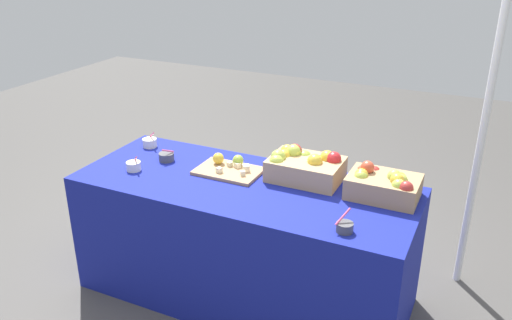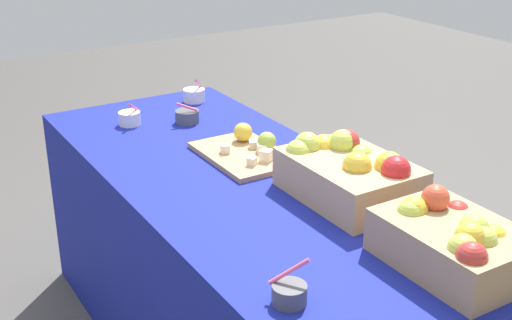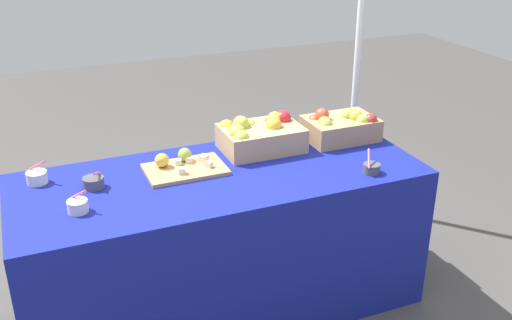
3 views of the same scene
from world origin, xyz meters
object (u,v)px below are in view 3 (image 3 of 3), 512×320
object	(u,v)px
sample_bowl_extra	(371,168)
tent_pole	(358,58)
apple_crate_left	(340,126)
sample_bowl_near	(37,177)
apple_crate_middle	(258,134)
cutting_board_front	(183,166)
sample_bowl_far	(78,206)
sample_bowl_mid	(94,182)

from	to	relation	value
sample_bowl_extra	tent_pole	xyz separation A→B (m)	(0.49, 0.96, 0.25)
apple_crate_left	sample_bowl_near	xyz separation A→B (m)	(-1.52, 0.06, -0.04)
apple_crate_middle	cutting_board_front	distance (m)	0.44
tent_pole	apple_crate_middle	bearing A→B (deg)	-150.33
sample_bowl_near	sample_bowl_extra	world-z (taller)	sample_bowl_near
apple_crate_left	cutting_board_front	xyz separation A→B (m)	(-0.88, -0.06, -0.05)
apple_crate_middle	sample_bowl_extra	size ratio (longest dim) A/B	3.78
apple_crate_left	sample_bowl_far	xyz separation A→B (m)	(-1.39, -0.28, -0.05)
sample_bowl_mid	tent_pole	bearing A→B (deg)	19.88
sample_bowl_near	cutting_board_front	bearing A→B (deg)	-10.53
tent_pole	sample_bowl_mid	bearing A→B (deg)	-160.12
apple_crate_left	sample_bowl_mid	distance (m)	1.30
cutting_board_front	tent_pole	bearing A→B (deg)	24.61
sample_bowl_near	sample_bowl_far	xyz separation A→B (m)	(0.13, -0.34, -0.00)
sample_bowl_far	tent_pole	xyz separation A→B (m)	(1.80, 0.82, 0.24)
apple_crate_left	sample_bowl_mid	xyz separation A→B (m)	(-1.29, -0.08, -0.05)
apple_crate_left	sample_bowl_extra	xyz separation A→B (m)	(-0.08, -0.43, -0.05)
sample_bowl_extra	tent_pole	world-z (taller)	tent_pole
apple_crate_left	sample_bowl_mid	size ratio (longest dim) A/B	3.92
sample_bowl_near	sample_bowl_mid	size ratio (longest dim) A/B	1.19
apple_crate_left	sample_bowl_near	size ratio (longest dim) A/B	3.29
apple_crate_middle	tent_pole	size ratio (longest dim) A/B	0.20
apple_crate_left	sample_bowl_far	size ratio (longest dim) A/B	3.64
apple_crate_left	tent_pole	xyz separation A→B (m)	(0.42, 0.53, 0.20)
apple_crate_middle	tent_pole	xyz separation A→B (m)	(0.87, 0.50, 0.19)
sample_bowl_far	tent_pole	distance (m)	1.99
sample_bowl_far	sample_bowl_near	bearing A→B (deg)	111.30
apple_crate_middle	cutting_board_front	xyz separation A→B (m)	(-0.43, -0.10, -0.06)
sample_bowl_mid	sample_bowl_far	bearing A→B (deg)	-114.88
sample_bowl_extra	sample_bowl_mid	bearing A→B (deg)	164.31
cutting_board_front	tent_pole	world-z (taller)	tent_pole
sample_bowl_mid	sample_bowl_extra	xyz separation A→B (m)	(1.22, -0.34, -0.00)
sample_bowl_extra	cutting_board_front	bearing A→B (deg)	155.41
apple_crate_middle	sample_bowl_mid	size ratio (longest dim) A/B	4.29
sample_bowl_mid	tent_pole	distance (m)	1.84
apple_crate_left	sample_bowl_extra	distance (m)	0.44
tent_pole	sample_bowl_extra	bearing A→B (deg)	-117.26
sample_bowl_mid	sample_bowl_far	world-z (taller)	sample_bowl_far
tent_pole	apple_crate_left	bearing A→B (deg)	-128.01
sample_bowl_far	tent_pole	bearing A→B (deg)	24.41
apple_crate_left	sample_bowl_far	distance (m)	1.42
cutting_board_front	sample_bowl_far	size ratio (longest dim) A/B	3.70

